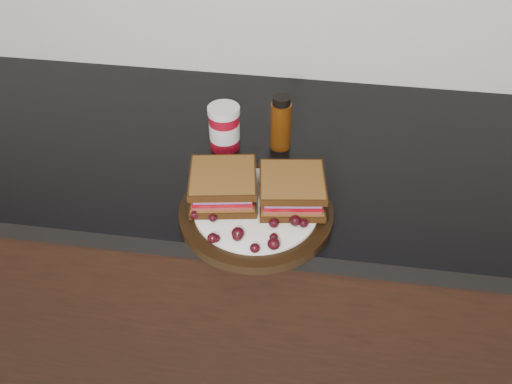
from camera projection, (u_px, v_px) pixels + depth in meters
The scene contains 31 objects.
base_cabinets at pixel (221, 286), 1.52m from camera, with size 3.96×0.58×0.86m, color black.
countertop at pixel (213, 150), 1.23m from camera, with size 3.98×0.60×0.04m, color black.
plate at pixel (256, 213), 1.03m from camera, with size 0.28×0.28×0.02m, color black.
sandwich_left at pixel (223, 186), 1.03m from camera, with size 0.12×0.12×0.05m, color brown, non-canonical shape.
sandwich_right at pixel (292, 190), 1.02m from camera, with size 0.12×0.12×0.05m, color brown, non-canonical shape.
grape_0 at pixel (194, 215), 1.00m from camera, with size 0.02×0.02×0.02m, color black.
grape_1 at pixel (213, 218), 0.99m from camera, with size 0.02×0.02×0.01m, color black.
grape_2 at pixel (213, 238), 0.95m from camera, with size 0.02×0.02×0.02m, color black.
grape_3 at pixel (216, 238), 0.95m from camera, with size 0.01×0.01×0.01m, color black.
grape_4 at pixel (238, 233), 0.96m from camera, with size 0.02×0.02×0.02m, color black.
grape_5 at pixel (237, 236), 0.96m from camera, with size 0.02×0.02×0.02m, color black.
grape_6 at pixel (255, 248), 0.94m from camera, with size 0.02×0.02×0.02m, color black.
grape_7 at pixel (274, 244), 0.94m from camera, with size 0.02×0.02×0.02m, color black.
grape_8 at pixel (274, 237), 0.96m from camera, with size 0.02×0.02×0.01m, color black.
grape_9 at pixel (274, 223), 0.98m from camera, with size 0.02×0.02×0.02m, color black.
grape_10 at pixel (303, 223), 0.98m from camera, with size 0.02×0.02×0.02m, color black.
grape_11 at pixel (295, 221), 0.98m from camera, with size 0.02×0.02×0.02m, color black.
grape_12 at pixel (308, 213), 1.00m from camera, with size 0.02×0.02×0.02m, color black.
grape_13 at pixel (303, 198), 1.03m from camera, with size 0.02×0.02×0.02m, color black.
grape_14 at pixel (297, 197), 1.03m from camera, with size 0.01×0.01×0.01m, color black.
grape_15 at pixel (277, 197), 1.03m from camera, with size 0.02×0.02×0.02m, color black.
grape_16 at pixel (231, 184), 1.06m from camera, with size 0.02×0.02×0.02m, color black.
grape_17 at pixel (232, 188), 1.05m from camera, with size 0.02×0.02×0.02m, color black.
grape_18 at pixel (217, 191), 1.04m from camera, with size 0.02×0.02×0.02m, color black.
grape_19 at pixel (209, 199), 1.03m from camera, with size 0.02×0.02×0.02m, color black.
grape_20 at pixel (218, 212), 1.00m from camera, with size 0.02×0.02×0.02m, color black.
grape_21 at pixel (240, 190), 1.05m from camera, with size 0.01×0.01×0.01m, color black.
grape_22 at pixel (223, 197), 1.03m from camera, with size 0.02×0.02×0.02m, color black.
grape_23 at pixel (204, 194), 1.04m from camera, with size 0.02×0.02×0.02m, color black.
condiment_jar at pixel (224, 128), 1.17m from camera, with size 0.07×0.07×0.10m, color maroon.
oil_bottle at pixel (281, 123), 1.17m from camera, with size 0.04×0.04×0.12m, color #462007.
Camera 1 is at (0.24, 0.73, 1.61)m, focal length 40.00 mm.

